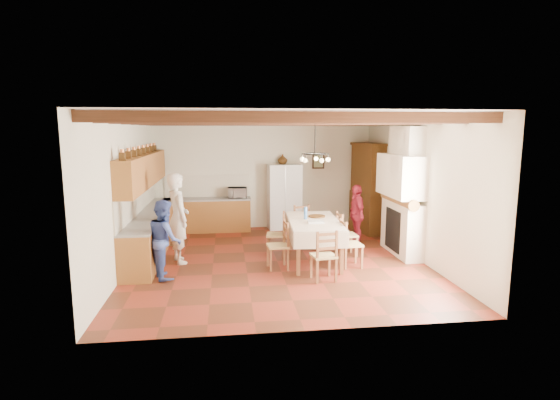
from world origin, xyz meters
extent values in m
cube|color=#512515|center=(0.00, 0.00, -0.01)|extent=(6.00, 6.50, 0.02)
cube|color=white|center=(0.00, 0.00, 3.01)|extent=(6.00, 6.50, 0.02)
cube|color=beige|center=(0.00, 3.26, 1.50)|extent=(6.00, 0.02, 3.00)
cube|color=beige|center=(0.00, -3.26, 1.50)|extent=(6.00, 0.02, 3.00)
cube|color=beige|center=(-3.01, 0.00, 1.50)|extent=(0.02, 6.50, 3.00)
cube|color=beige|center=(3.01, 0.00, 1.50)|extent=(0.02, 6.50, 3.00)
cube|color=brown|center=(-2.70, 1.05, 0.43)|extent=(0.60, 4.30, 0.86)
cube|color=brown|center=(-1.55, 2.95, 0.43)|extent=(2.30, 0.60, 0.86)
cube|color=slate|center=(-2.70, 1.05, 0.88)|extent=(0.62, 4.30, 0.04)
cube|color=slate|center=(-1.55, 2.95, 0.88)|extent=(2.34, 0.62, 0.04)
cube|color=beige|center=(-2.98, 1.05, 1.20)|extent=(0.03, 4.30, 0.60)
cube|color=beige|center=(-1.55, 3.23, 1.20)|extent=(2.30, 0.03, 0.60)
cube|color=brown|center=(-2.83, 1.05, 1.85)|extent=(0.35, 4.20, 0.70)
cube|color=#302217|center=(1.55, 3.23, 1.85)|extent=(0.34, 0.03, 0.42)
cube|color=white|center=(0.55, 3.11, 0.89)|extent=(0.95, 0.80, 1.79)
cube|color=white|center=(0.76, -0.10, 0.85)|extent=(1.14, 2.07, 0.05)
cube|color=brown|center=(0.29, -0.96, 0.41)|extent=(0.07, 0.07, 0.83)
cube|color=brown|center=(1.12, -1.01, 0.41)|extent=(0.07, 0.07, 0.83)
cube|color=brown|center=(0.40, 0.82, 0.41)|extent=(0.07, 0.07, 0.83)
cube|color=brown|center=(1.23, 0.77, 0.41)|extent=(0.07, 0.07, 0.83)
torus|color=black|center=(0.76, -0.10, 2.25)|extent=(0.47, 0.47, 0.03)
imported|color=beige|center=(-2.03, 0.17, 0.94)|extent=(0.66, 0.80, 1.87)
imported|color=#384C97|center=(-2.18, -0.75, 0.73)|extent=(0.75, 0.85, 1.47)
imported|color=#AA2339|center=(2.05, 1.16, 0.72)|extent=(0.37, 0.85, 1.44)
imported|color=silver|center=(-0.74, 2.95, 1.04)|extent=(0.51, 0.35, 0.28)
imported|color=#33200A|center=(0.52, 3.11, 1.93)|extent=(0.31, 0.31, 0.27)
camera|label=1|loc=(-1.03, -8.80, 2.75)|focal=28.00mm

